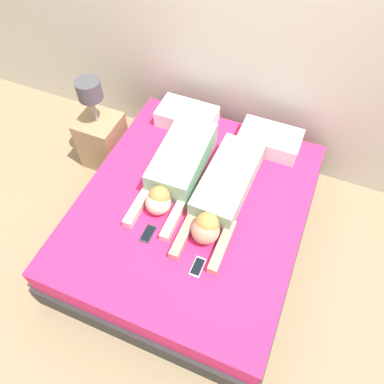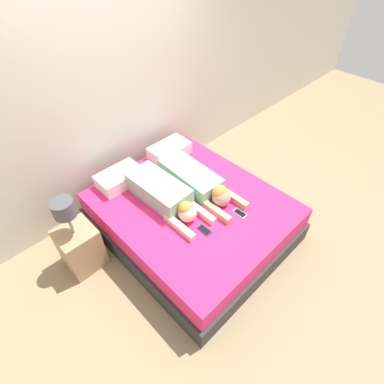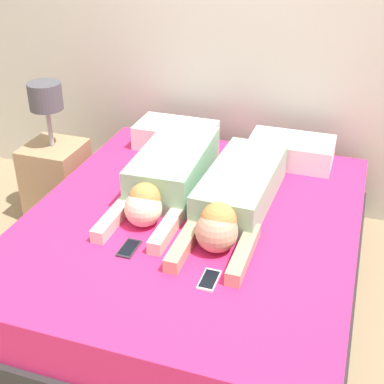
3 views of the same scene
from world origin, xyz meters
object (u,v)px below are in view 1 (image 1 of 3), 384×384
at_px(person_left, 178,167).
at_px(cell_phone_right, 198,267).
at_px(person_right, 223,193).
at_px(cell_phone_left, 148,234).
at_px(bed, 192,221).
at_px(nightstand, 102,136).
at_px(pillow_head_right, 270,140).
at_px(pillow_head_left, 187,116).

distance_m(person_left, cell_phone_right, 0.84).
bearing_deg(person_right, cell_phone_right, -86.40).
bearing_deg(cell_phone_left, bed, 62.77).
distance_m(person_right, nightstand, 1.45).
relative_size(bed, person_left, 1.91).
xyz_separation_m(bed, cell_phone_right, (0.24, -0.49, 0.27)).
bearing_deg(cell_phone_right, person_right, 93.60).
height_order(bed, person_right, person_right).
xyz_separation_m(person_right, cell_phone_left, (-0.40, -0.50, -0.10)).
bearing_deg(cell_phone_left, nightstand, 137.30).
bearing_deg(pillow_head_right, bed, -115.37).
distance_m(person_right, cell_phone_left, 0.65).
bearing_deg(pillow_head_left, person_right, -49.70).
xyz_separation_m(person_right, cell_phone_right, (0.04, -0.60, -0.10)).
relative_size(cell_phone_left, cell_phone_right, 1.00).
height_order(person_right, cell_phone_left, person_right).
relative_size(pillow_head_right, cell_phone_left, 3.43).
relative_size(cell_phone_right, nightstand, 0.16).
relative_size(bed, person_right, 1.81).
bearing_deg(bed, person_left, 135.09).
distance_m(cell_phone_right, nightstand, 1.73).
xyz_separation_m(pillow_head_right, nightstand, (-1.55, -0.31, -0.27)).
height_order(bed, nightstand, nightstand).
xyz_separation_m(person_left, person_right, (0.42, -0.09, -0.01)).
relative_size(person_right, nightstand, 1.17).
bearing_deg(person_left, person_right, -12.76).
distance_m(pillow_head_right, person_left, 0.85).
bearing_deg(person_left, pillow_head_right, 45.21).
height_order(pillow_head_left, cell_phone_left, pillow_head_left).
height_order(bed, person_left, person_left).
bearing_deg(nightstand, pillow_head_right, 11.18).
distance_m(pillow_head_left, cell_phone_right, 1.45).
distance_m(pillow_head_left, pillow_head_right, 0.78).
distance_m(pillow_head_right, cell_phone_right, 1.31).
bearing_deg(person_right, pillow_head_right, 75.45).
bearing_deg(nightstand, bed, -23.77).
xyz_separation_m(pillow_head_right, cell_phone_left, (-0.58, -1.20, -0.07)).
bearing_deg(nightstand, person_left, -17.50).
relative_size(pillow_head_left, nightstand, 0.53).
xyz_separation_m(cell_phone_right, nightstand, (-1.40, 1.00, -0.19)).
distance_m(pillow_head_left, cell_phone_left, 1.21).
distance_m(cell_phone_left, cell_phone_right, 0.45).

